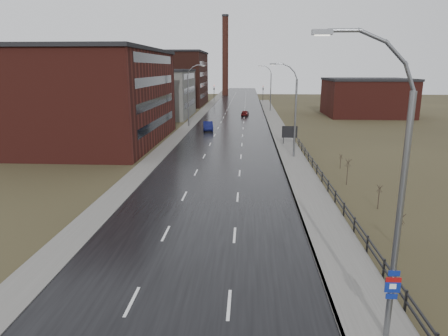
# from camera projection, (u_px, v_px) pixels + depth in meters

# --- Properties ---
(road) EXTENTS (14.00, 300.00, 0.06)m
(road) POSITION_uv_depth(u_px,v_px,m) (231.00, 128.00, 72.95)
(road) COLOR black
(road) RESTS_ON ground
(sidewalk_right) EXTENTS (3.20, 180.00, 0.18)m
(sidewalk_right) POSITION_uv_depth(u_px,v_px,m) (293.00, 159.00, 48.24)
(sidewalk_right) COLOR #595651
(sidewalk_right) RESTS_ON ground
(curb_right) EXTENTS (0.16, 180.00, 0.18)m
(curb_right) POSITION_uv_depth(u_px,v_px,m) (280.00, 159.00, 48.33)
(curb_right) COLOR slate
(curb_right) RESTS_ON ground
(sidewalk_left) EXTENTS (2.40, 260.00, 0.12)m
(sidewalk_left) POSITION_uv_depth(u_px,v_px,m) (186.00, 128.00, 73.41)
(sidewalk_left) COLOR #595651
(sidewalk_left) RESTS_ON ground
(warehouse_near) EXTENTS (22.44, 28.56, 13.50)m
(warehouse_near) POSITION_uv_depth(u_px,v_px,m) (82.00, 96.00, 57.98)
(warehouse_near) COLOR #471914
(warehouse_near) RESTS_ON ground
(warehouse_mid) EXTENTS (16.32, 20.40, 10.50)m
(warehouse_mid) POSITION_uv_depth(u_px,v_px,m) (155.00, 93.00, 90.12)
(warehouse_mid) COLOR slate
(warehouse_mid) RESTS_ON ground
(warehouse_far) EXTENTS (26.52, 24.48, 15.50)m
(warehouse_far) POSITION_uv_depth(u_px,v_px,m) (161.00, 78.00, 118.84)
(warehouse_far) COLOR #331611
(warehouse_far) RESTS_ON ground
(building_right) EXTENTS (18.36, 16.32, 8.50)m
(building_right) POSITION_uv_depth(u_px,v_px,m) (367.00, 97.00, 91.50)
(building_right) COLOR #471914
(building_right) RESTS_ON ground
(smokestack) EXTENTS (2.70, 2.70, 30.70)m
(smokestack) POSITION_uv_depth(u_px,v_px,m) (225.00, 55.00, 156.65)
(smokestack) COLOR #331611
(smokestack) RESTS_ON ground
(streetlight_main) EXTENTS (3.91, 0.29, 12.11)m
(streetlight_main) POSITION_uv_depth(u_px,v_px,m) (392.00, 198.00, 14.84)
(streetlight_main) COLOR slate
(streetlight_main) RESTS_ON ground
(streetlight_right_mid) EXTENTS (3.36, 0.28, 11.35)m
(streetlight_right_mid) POSITION_uv_depth(u_px,v_px,m) (293.00, 110.00, 47.82)
(streetlight_right_mid) COLOR slate
(streetlight_right_mid) RESTS_ON ground
(streetlight_left) EXTENTS (3.36, 0.28, 11.35)m
(streetlight_left) POSITION_uv_depth(u_px,v_px,m) (190.00, 95.00, 73.91)
(streetlight_left) COLOR slate
(streetlight_left) RESTS_ON ground
(streetlight_right_far) EXTENTS (3.36, 0.28, 11.35)m
(streetlight_right_far) POSITION_uv_depth(u_px,v_px,m) (270.00, 88.00, 100.10)
(streetlight_right_far) COLOR slate
(streetlight_right_far) RESTS_ON ground
(guardrail) EXTENTS (0.10, 53.05, 1.10)m
(guardrail) POSITION_uv_depth(u_px,v_px,m) (337.00, 198.00, 31.84)
(guardrail) COLOR black
(guardrail) RESTS_ON ground
(shrub_c) EXTENTS (0.54, 0.57, 2.28)m
(shrub_c) POSITION_uv_depth(u_px,v_px,m) (400.00, 230.00, 24.25)
(shrub_c) COLOR #382D23
(shrub_c) RESTS_ON ground
(shrub_d) EXTENTS (0.47, 0.49, 1.96)m
(shrub_d) POSITION_uv_depth(u_px,v_px,m) (379.00, 196.00, 31.15)
(shrub_d) COLOR #382D23
(shrub_d) RESTS_ON ground
(shrub_e) EXTENTS (0.59, 0.63, 2.51)m
(shrub_e) POSITION_uv_depth(u_px,v_px,m) (347.00, 171.00, 37.59)
(shrub_e) COLOR #382D23
(shrub_e) RESTS_ON ground
(shrub_f) EXTENTS (0.39, 0.41, 1.61)m
(shrub_f) POSITION_uv_depth(u_px,v_px,m) (341.00, 161.00, 43.72)
(shrub_f) COLOR #382D23
(shrub_f) RESTS_ON ground
(billboard) EXTENTS (2.20, 0.17, 2.74)m
(billboard) POSITION_uv_depth(u_px,v_px,m) (290.00, 132.00, 57.00)
(billboard) COLOR black
(billboard) RESTS_ON ground
(traffic_light_left) EXTENTS (0.58, 2.73, 5.30)m
(traffic_light_left) POSITION_uv_depth(u_px,v_px,m) (214.00, 87.00, 130.38)
(traffic_light_left) COLOR black
(traffic_light_left) RESTS_ON ground
(traffic_light_right) EXTENTS (0.58, 2.73, 5.30)m
(traffic_light_right) POSITION_uv_depth(u_px,v_px,m) (263.00, 87.00, 129.47)
(traffic_light_right) COLOR black
(traffic_light_right) RESTS_ON ground
(car_near) EXTENTS (2.29, 4.94, 1.57)m
(car_near) POSITION_uv_depth(u_px,v_px,m) (208.00, 126.00, 70.29)
(car_near) COLOR #0D1041
(car_near) RESTS_ON ground
(car_far) EXTENTS (1.94, 3.98, 1.31)m
(car_far) POSITION_uv_depth(u_px,v_px,m) (245.00, 113.00, 91.70)
(car_far) COLOR #4F0D0D
(car_far) RESTS_ON ground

